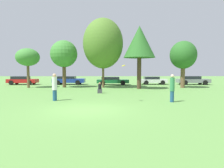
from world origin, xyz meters
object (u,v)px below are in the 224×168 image
object	(u,v)px
person_catcher	(172,88)
parked_car_grey	(192,80)
tree_4	(183,55)
tree_3	(139,42)
bystander_sitting	(100,89)
parked_car_green	(112,80)
person_thrower	(55,87)
tree_0	(28,57)
parked_car_white	(153,80)
parked_car_red	(22,80)
parked_car_blue	(69,80)
tree_2	(103,44)
frisbee	(123,66)
tree_1	(64,54)

from	to	relation	value
person_catcher	parked_car_grey	distance (m)	17.93
tree_4	tree_3	bearing A→B (deg)	-167.85
bystander_sitting	tree_4	world-z (taller)	tree_4
parked_car_grey	parked_car_green	bearing A→B (deg)	-178.10
person_thrower	tree_4	xyz separation A→B (m)	(12.48, 10.00, 2.88)
tree_0	parked_car_white	distance (m)	17.26
bystander_sitting	tree_0	size ratio (longest dim) A/B	0.21
parked_car_red	person_thrower	bearing A→B (deg)	-59.80
person_thrower	parked_car_blue	distance (m)	15.99
tree_2	parked_car_grey	xyz separation A→B (m)	(12.82, 4.90, -4.59)
parked_car_white	parked_car_red	bearing A→B (deg)	-178.79
tree_0	parked_car_white	world-z (taller)	tree_0
frisbee	parked_car_blue	bearing A→B (deg)	112.45
parked_car_red	parked_car_green	size ratio (longest dim) A/B	0.91
tree_3	bystander_sitting	bearing A→B (deg)	-134.21
tree_1	tree_4	bearing A→B (deg)	-3.27
parked_car_green	bystander_sitting	bearing A→B (deg)	-96.32
tree_1	parked_car_green	distance (m)	8.04
person_catcher	parked_car_blue	xyz separation A→B (m)	(-10.06, 16.56, -0.28)
parked_car_green	parked_car_grey	world-z (taller)	parked_car_grey
tree_3	parked_car_grey	size ratio (longest dim) A/B	1.53
parked_car_blue	parked_car_green	xyz separation A→B (m)	(6.38, -0.75, -0.04)
tree_1	parked_car_blue	bearing A→B (deg)	95.49
tree_3	parked_car_red	distance (m)	17.97
tree_0	parked_car_green	size ratio (longest dim) A/B	1.03
tree_3	parked_car_grey	world-z (taller)	tree_3
parked_car_grey	tree_0	bearing A→B (deg)	-166.64
parked_car_red	parked_car_green	world-z (taller)	parked_car_red
parked_car_red	person_catcher	bearing A→B (deg)	-43.72
person_thrower	frisbee	distance (m)	4.94
tree_1	tree_4	distance (m)	14.21
person_catcher	parked_car_blue	size ratio (longest dim) A/B	0.40
bystander_sitting	parked_car_green	size ratio (longest dim) A/B	0.22
tree_1	parked_car_white	world-z (taller)	tree_1
tree_0	parked_car_green	bearing A→B (deg)	24.71
person_catcher	tree_3	xyz separation A→B (m)	(-0.75, 9.57, 4.26)
frisbee	tree_3	xyz separation A→B (m)	(2.45, 9.61, 2.81)
parked_car_grey	parked_car_blue	bearing A→B (deg)	179.08
parked_car_red	parked_car_blue	distance (m)	6.68
tree_2	parked_car_green	world-z (taller)	tree_2
frisbee	bystander_sitting	distance (m)	5.90
tree_2	parked_car_green	xyz separation A→B (m)	(1.16, 4.65, -4.63)
parked_car_red	tree_0	bearing A→B (deg)	-59.82
tree_0	parked_car_blue	bearing A→B (deg)	55.44
tree_3	parked_car_green	size ratio (longest dim) A/B	1.55
tree_0	parked_car_red	size ratio (longest dim) A/B	1.13
person_catcher	frisbee	size ratio (longest dim) A/B	7.23
tree_0	tree_3	bearing A→B (deg)	-6.95
person_thrower	frisbee	size ratio (longest dim) A/B	7.39
person_catcher	tree_0	bearing A→B (deg)	-33.75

